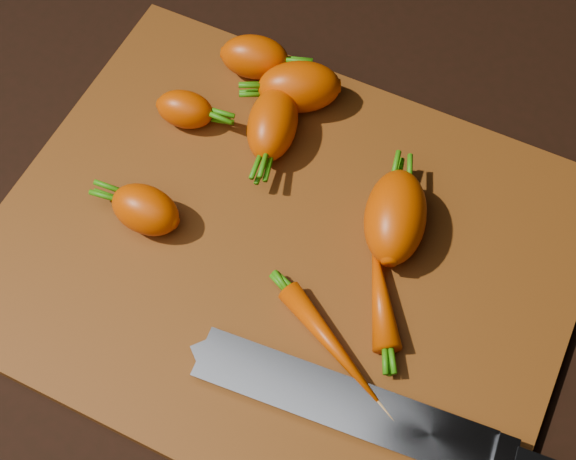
% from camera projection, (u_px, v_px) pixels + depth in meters
% --- Properties ---
extents(ground, '(2.00, 2.00, 0.01)m').
position_uv_depth(ground, '(283.00, 258.00, 0.72)').
color(ground, black).
extents(cutting_board, '(0.50, 0.40, 0.01)m').
position_uv_depth(cutting_board, '(283.00, 252.00, 0.71)').
color(cutting_board, '#5D2F0D').
rests_on(cutting_board, ground).
extents(carrot_0, '(0.08, 0.06, 0.04)m').
position_uv_depth(carrot_0, '(255.00, 57.00, 0.78)').
color(carrot_0, '#D64500').
rests_on(carrot_0, cutting_board).
extents(carrot_1, '(0.06, 0.04, 0.04)m').
position_uv_depth(carrot_1, '(145.00, 210.00, 0.70)').
color(carrot_1, '#D64500').
rests_on(carrot_1, cutting_board).
extents(carrot_2, '(0.06, 0.09, 0.05)m').
position_uv_depth(carrot_2, '(273.00, 124.00, 0.74)').
color(carrot_2, '#D64500').
rests_on(carrot_2, cutting_board).
extents(carrot_3, '(0.08, 0.10, 0.05)m').
position_uv_depth(carrot_3, '(395.00, 217.00, 0.69)').
color(carrot_3, '#D64500').
rests_on(carrot_3, cutting_board).
extents(carrot_4, '(0.09, 0.08, 0.05)m').
position_uv_depth(carrot_4, '(299.00, 87.00, 0.76)').
color(carrot_4, '#D64500').
rests_on(carrot_4, cutting_board).
extents(carrot_5, '(0.06, 0.04, 0.04)m').
position_uv_depth(carrot_5, '(185.00, 109.00, 0.75)').
color(carrot_5, '#D64500').
rests_on(carrot_5, cutting_board).
extents(carrot_6, '(0.11, 0.07, 0.02)m').
position_uv_depth(carrot_6, '(331.00, 344.00, 0.65)').
color(carrot_6, '#D64500').
rests_on(carrot_6, cutting_board).
extents(carrot_7, '(0.07, 0.09, 0.02)m').
position_uv_depth(carrot_7, '(380.00, 296.00, 0.67)').
color(carrot_7, '#D64500').
rests_on(carrot_7, cutting_board).
extents(knife, '(0.39, 0.07, 0.02)m').
position_uv_depth(knife, '(372.00, 414.00, 0.62)').
color(knife, gray).
rests_on(knife, cutting_board).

